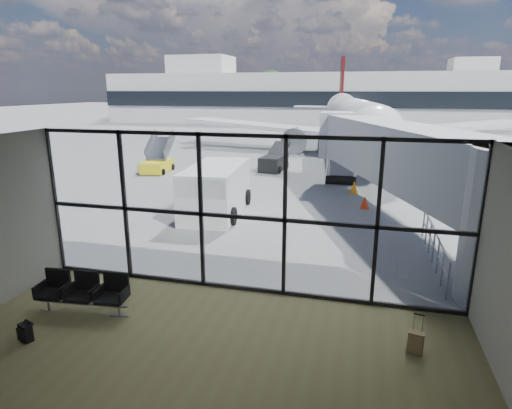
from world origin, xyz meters
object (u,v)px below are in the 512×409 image
at_px(belt_loader, 274,162).
at_px(backpack, 25,332).
at_px(suitcase, 416,342).
at_px(airliner, 351,118).
at_px(mobile_stairs, 158,164).
at_px(seating_row, 84,290).
at_px(service_van, 215,190).

bearing_deg(belt_loader, backpack, -87.96).
height_order(suitcase, belt_loader, belt_loader).
xyz_separation_m(airliner, mobile_stairs, (-12.45, -15.04, -2.36)).
bearing_deg(backpack, mobile_stairs, 130.52).
bearing_deg(mobile_stairs, seating_row, -74.08).
bearing_deg(service_van, belt_loader, 83.49).
bearing_deg(suitcase, mobile_stairs, 143.22).
bearing_deg(mobile_stairs, backpack, -76.90).
distance_m(backpack, mobile_stairs, 20.76).
xyz_separation_m(seating_row, airliner, (5.38, 33.16, 2.31)).
distance_m(seating_row, airliner, 33.67).
xyz_separation_m(belt_loader, mobile_stairs, (-7.72, -2.69, -0.07)).
distance_m(seating_row, service_van, 9.36).
bearing_deg(seating_row, suitcase, -4.73).
bearing_deg(backpack, belt_loader, 109.14).
distance_m(backpack, suitcase, 8.80).
relative_size(service_van, mobile_stairs, 1.60).
relative_size(backpack, service_van, 0.09).
bearing_deg(mobile_stairs, service_van, -55.38).
bearing_deg(seating_row, airliner, 75.15).
relative_size(airliner, belt_loader, 9.19).
bearing_deg(mobile_stairs, airliner, 44.97).
xyz_separation_m(seating_row, service_van, (0.30, 9.34, 0.56)).
distance_m(suitcase, belt_loader, 22.01).
distance_m(airliner, mobile_stairs, 19.67).
bearing_deg(suitcase, airliner, 107.78).
distance_m(seating_row, backpack, 1.68).
bearing_deg(service_van, suitcase, -54.35).
bearing_deg(airliner, suitcase, -92.05).
relative_size(airliner, service_van, 6.94).
height_order(service_van, mobile_stairs, mobile_stairs).
distance_m(backpack, airliner, 35.32).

